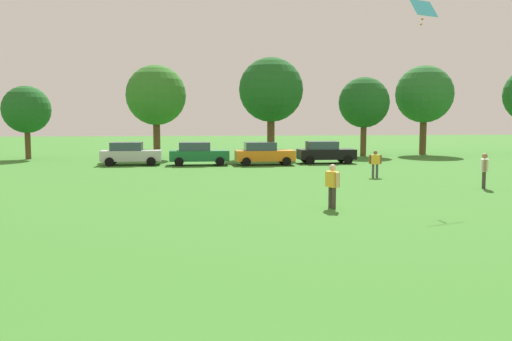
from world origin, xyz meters
TOP-DOWN VIEW (x-y plane):
  - ground_plane at (0.00, 30.00)m, footprint 160.00×160.00m
  - adult_bystander at (5.10, 15.68)m, footprint 0.44×0.75m
  - bystander_near_trees at (13.86, 20.12)m, footprint 0.54×0.72m
  - bystander_midfield at (10.48, 25.52)m, footprint 0.72×0.37m
  - kite at (10.07, 19.11)m, footprint 1.33×0.93m
  - parked_car_silver_0 at (-4.35, 35.81)m, footprint 4.30×2.02m
  - parked_car_green_1 at (0.58, 35.14)m, footprint 4.30×2.02m
  - parked_car_orange_2 at (5.36, 34.59)m, footprint 4.30×2.02m
  - parked_car_black_3 at (10.26, 35.47)m, footprint 4.30×2.02m
  - tree_far_left at (-13.58, 42.94)m, footprint 3.97×3.97m
  - tree_left at (-2.81, 42.60)m, footprint 5.15×5.15m
  - tree_center_left at (7.13, 42.08)m, footprint 5.63×5.63m
  - tree_center_right at (16.08, 43.38)m, footprint 4.67×4.67m
  - tree_right at (22.49, 44.54)m, footprint 5.48×5.48m

SIDE VIEW (x-z plane):
  - ground_plane at x=0.00m, z-range 0.00..0.00m
  - parked_car_silver_0 at x=-4.35m, z-range 0.02..1.70m
  - parked_car_green_1 at x=0.58m, z-range 0.02..1.70m
  - parked_car_orange_2 at x=5.36m, z-range 0.02..1.70m
  - parked_car_black_3 at x=10.26m, z-range 0.02..1.70m
  - bystander_midfield at x=10.48m, z-range 0.14..1.69m
  - adult_bystander at x=5.10m, z-range 0.15..1.79m
  - bystander_near_trees at x=13.86m, z-range 0.16..1.85m
  - tree_far_left at x=-13.58m, z-range 1.08..7.26m
  - tree_center_right at x=16.08m, z-range 1.27..8.55m
  - tree_left at x=-2.81m, z-range 1.40..9.43m
  - tree_right at x=22.49m, z-range 1.50..10.04m
  - tree_center_left at x=7.13m, z-range 1.54..10.31m
  - kite at x=10.07m, z-range 7.49..8.62m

